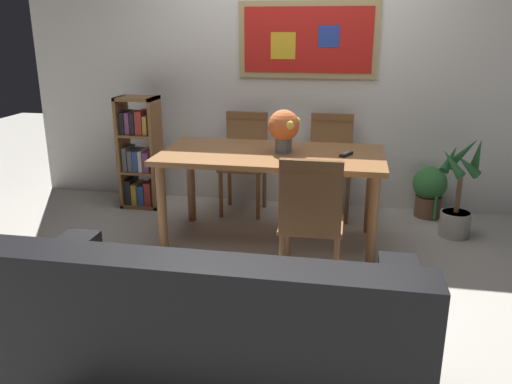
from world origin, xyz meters
TOP-DOWN VIEW (x-y plane):
  - ground_plane at (0.00, 0.00)m, footprint 12.00×12.00m
  - wall_back_with_painting at (0.00, 1.46)m, footprint 5.20×0.14m
  - dining_table at (-0.06, 0.39)m, footprint 1.70×0.88m
  - dining_chair_far_left at (-0.42, 1.13)m, footprint 0.40×0.41m
  - dining_chair_far_right at (0.36, 1.17)m, footprint 0.40×0.41m
  - dining_chair_near_right at (0.31, -0.37)m, footprint 0.40×0.41m
  - leather_couch at (-0.04, -1.52)m, footprint 1.80×0.84m
  - bookshelf at (-1.41, 1.06)m, footprint 0.36×0.28m
  - potted_ivy at (1.25, 1.24)m, footprint 0.30×0.30m
  - potted_palm at (1.41, 0.80)m, footprint 0.35×0.37m
  - flower_vase at (0.03, 0.40)m, footprint 0.24×0.24m
  - tv_remote at (0.50, 0.39)m, footprint 0.10×0.16m

SIDE VIEW (x-z plane):
  - ground_plane at x=0.00m, z-range 0.00..0.00m
  - potted_ivy at x=1.25m, z-range 0.02..0.48m
  - leather_couch at x=-0.04m, z-range -0.11..0.73m
  - potted_palm at x=1.41m, z-range -0.10..0.76m
  - bookshelf at x=-1.41m, z-range -0.05..1.00m
  - dining_chair_far_left at x=-0.42m, z-range 0.08..0.99m
  - dining_chair_far_right at x=0.36m, z-range 0.08..0.99m
  - dining_chair_near_right at x=0.31m, z-range 0.08..0.99m
  - dining_table at x=-0.06m, z-range 0.28..1.02m
  - tv_remote at x=0.50m, z-range 0.74..0.76m
  - flower_vase at x=0.03m, z-range 0.77..1.09m
  - wall_back_with_painting at x=0.00m, z-range 0.00..2.60m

